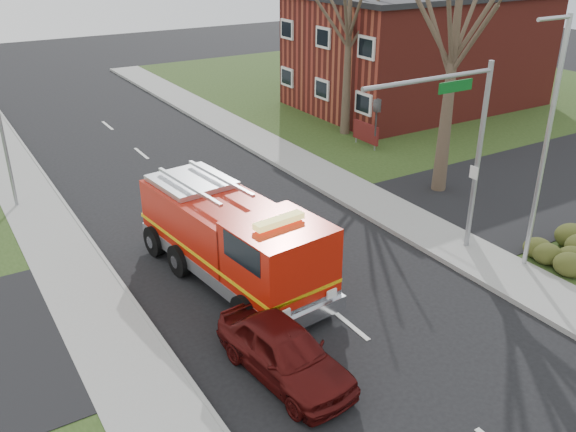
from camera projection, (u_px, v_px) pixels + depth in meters
ground at (347, 323)px, 18.02m from camera, size 120.00×120.00×0.00m
sidewalk_right at (492, 266)px, 20.95m from camera, size 2.40×80.00×0.15m
sidewalk_left at (146, 397)px, 15.04m from camera, size 2.40×80.00×0.15m
brick_building at (419, 49)px, 39.43m from camera, size 15.40×10.40×7.25m
health_center_sign at (366, 133)px, 32.30m from camera, size 0.12×2.00×1.40m
hedge_corner at (572, 245)px, 21.30m from camera, size 2.80×2.00×0.90m
bare_tree_near at (457, 19)px, 24.06m from camera, size 6.00×6.00×12.00m
bare_tree_far at (349, 17)px, 32.11m from camera, size 5.25×5.25×10.50m
traffic_signal_mast at (455, 130)px, 19.68m from camera, size 5.29×0.18×6.80m
streetlight_pole at (546, 141)px, 19.12m from camera, size 1.48×0.16×8.40m
utility_pole_far at (1, 127)px, 24.11m from camera, size 0.14×0.14×7.00m
fire_engine at (234, 241)px, 19.73m from camera, size 3.68×8.08×3.16m
parked_car_maroon at (284, 351)px, 15.60m from camera, size 2.21×4.54×1.49m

